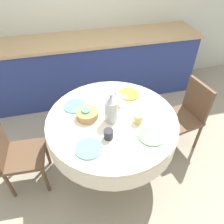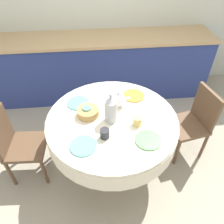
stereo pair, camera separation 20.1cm
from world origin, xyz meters
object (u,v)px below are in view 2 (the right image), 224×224
at_px(chair_left, 194,120).
at_px(teapot, 119,100).
at_px(chair_right, 17,143).
at_px(coffee_carafe, 111,109).

bearing_deg(chair_left, teapot, 79.61).
xyz_separation_m(chair_left, chair_right, (-1.92, -0.14, 0.00)).
relative_size(coffee_carafe, teapot, 1.64).
bearing_deg(coffee_carafe, chair_left, 12.13).
xyz_separation_m(chair_right, coffee_carafe, (0.96, -0.07, 0.43)).
height_order(chair_right, coffee_carafe, coffee_carafe).
relative_size(chair_left, coffee_carafe, 2.79).
bearing_deg(teapot, chair_left, 0.62).
bearing_deg(chair_left, chair_right, 83.04).
relative_size(chair_right, teapot, 4.58).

